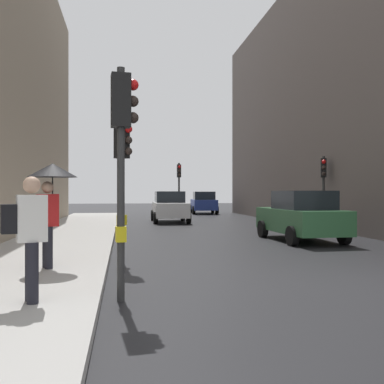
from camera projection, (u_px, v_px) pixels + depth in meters
The scene contains 11 objects.
ground_plane at pixel (364, 286), 7.96m from camera, with size 120.00×120.00×0.00m, color black.
sidewalk_kerb at pixel (55, 247), 12.91m from camera, with size 3.32×40.00×0.16m, color #A8A5A0.
traffic_light_near_right at pixel (123, 164), 10.31m from camera, with size 0.44×0.38×3.45m.
traffic_light_mid_street at pixel (324, 179), 19.21m from camera, with size 0.34×0.45×3.30m.
traffic_light_near_left at pixel (122, 140), 6.85m from camera, with size 0.44×0.27×3.66m.
traffic_light_far_median at pixel (179, 180), 28.47m from camera, with size 0.25×0.43×3.62m.
car_blue_van at pixel (204, 203), 34.94m from camera, with size 2.28×4.33×1.76m.
car_green_estate at pixel (301, 216), 15.28m from camera, with size 2.13×4.26×1.76m.
car_white_compact at pixel (170, 207), 25.01m from camera, with size 2.06×4.22×1.76m.
pedestrian_with_umbrella at pixel (51, 186), 8.95m from camera, with size 1.00×1.00×2.14m.
pedestrian_with_black_backpack at pixel (28, 231), 6.12m from camera, with size 0.65×0.44×1.77m.
Camera 1 is at (-4.33, -7.38, 1.71)m, focal length 40.87 mm.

